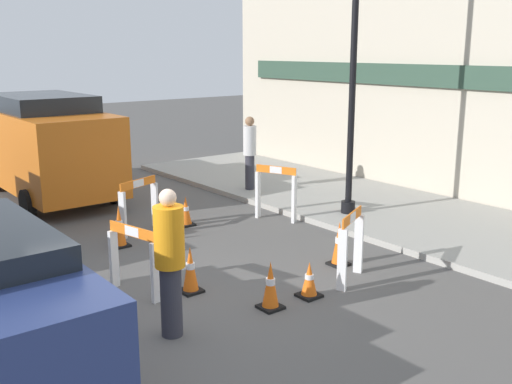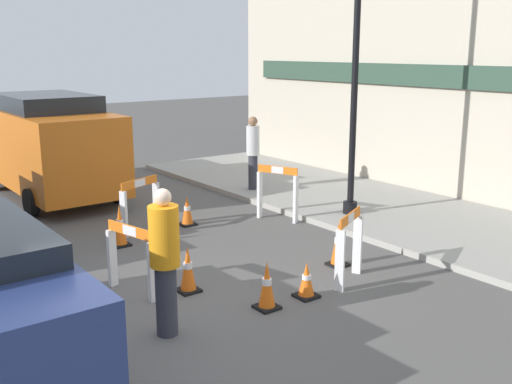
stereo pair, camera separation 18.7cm
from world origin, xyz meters
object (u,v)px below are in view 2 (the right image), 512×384
person_worker (165,258)px  person_pedestrian (253,150)px  work_van (49,141)px  streetlamp_post (357,13)px

person_worker → person_pedestrian: 7.35m
work_van → person_pedestrian: bearing=55.5°
work_van → streetlamp_post: bearing=36.7°
work_van → person_worker: bearing=-9.4°
person_worker → streetlamp_post: bearing=-17.5°
streetlamp_post → person_worker: size_ratio=3.41×
streetlamp_post → person_pedestrian: bearing=-174.5°
streetlamp_post → work_van: size_ratio=1.27×
person_worker → person_pedestrian: person_pedestrian is taller
streetlamp_post → person_worker: streetlamp_post is taller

